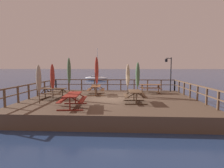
{
  "coord_description": "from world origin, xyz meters",
  "views": [
    {
      "loc": [
        0.77,
        -13.1,
        3.09
      ],
      "look_at": [
        0.0,
        0.72,
        1.8
      ],
      "focal_mm": 28.9,
      "sensor_mm": 36.0,
      "label": 1
    }
  ],
  "objects_px": {
    "picnic_table_mid_right": "(73,97)",
    "patio_umbrella_tall_mid_right": "(128,76)",
    "patio_umbrella_short_mid": "(138,75)",
    "picnic_table_mid_left": "(54,91)",
    "picnic_table_back_left": "(150,87)",
    "patio_umbrella_short_front": "(97,71)",
    "lamp_post_hooked": "(169,69)",
    "sailboat_distant": "(96,78)",
    "patio_umbrella_tall_back_right": "(52,77)",
    "patio_umbrella_tall_mid_left": "(39,79)",
    "patio_umbrella_tall_back_left": "(69,71)",
    "picnic_table_mid_centre": "(135,94)",
    "picnic_table_front_right": "(96,88)"
  },
  "relations": [
    {
      "from": "patio_umbrella_tall_back_right",
      "to": "patio_umbrella_tall_back_left",
      "type": "xyz_separation_m",
      "value": [
        0.36,
        2.91,
        0.37
      ]
    },
    {
      "from": "picnic_table_mid_left",
      "to": "picnic_table_back_left",
      "type": "height_order",
      "value": "same"
    },
    {
      "from": "patio_umbrella_tall_back_right",
      "to": "patio_umbrella_tall_mid_left",
      "type": "xyz_separation_m",
      "value": [
        -0.18,
        -1.78,
        -0.05
      ]
    },
    {
      "from": "patio_umbrella_tall_back_left",
      "to": "patio_umbrella_tall_mid_left",
      "type": "distance_m",
      "value": 4.74
    },
    {
      "from": "picnic_table_mid_left",
      "to": "patio_umbrella_tall_back_left",
      "type": "distance_m",
      "value": 3.22
    },
    {
      "from": "patio_umbrella_tall_mid_left",
      "to": "lamp_post_hooked",
      "type": "distance_m",
      "value": 11.45
    },
    {
      "from": "picnic_table_mid_right",
      "to": "picnic_table_front_right",
      "type": "distance_m",
      "value": 4.78
    },
    {
      "from": "picnic_table_back_left",
      "to": "sailboat_distant",
      "type": "distance_m",
      "value": 27.94
    },
    {
      "from": "sailboat_distant",
      "to": "patio_umbrella_tall_back_right",
      "type": "bearing_deg",
      "value": -87.83
    },
    {
      "from": "picnic_table_mid_centre",
      "to": "lamp_post_hooked",
      "type": "bearing_deg",
      "value": 57.29
    },
    {
      "from": "patio_umbrella_tall_mid_right",
      "to": "picnic_table_mid_right",
      "type": "bearing_deg",
      "value": -126.13
    },
    {
      "from": "picnic_table_front_right",
      "to": "patio_umbrella_tall_back_left",
      "type": "distance_m",
      "value": 2.97
    },
    {
      "from": "picnic_table_front_right",
      "to": "patio_umbrella_tall_back_left",
      "type": "height_order",
      "value": "patio_umbrella_tall_back_left"
    },
    {
      "from": "sailboat_distant",
      "to": "lamp_post_hooked",
      "type": "bearing_deg",
      "value": -67.54
    },
    {
      "from": "picnic_table_mid_right",
      "to": "patio_umbrella_tall_back_right",
      "type": "bearing_deg",
      "value": 130.04
    },
    {
      "from": "picnic_table_mid_left",
      "to": "picnic_table_mid_centre",
      "type": "height_order",
      "value": "same"
    },
    {
      "from": "picnic_table_mid_left",
      "to": "picnic_table_back_left",
      "type": "bearing_deg",
      "value": 24.25
    },
    {
      "from": "patio_umbrella_tall_back_right",
      "to": "patio_umbrella_short_front",
      "type": "xyz_separation_m",
      "value": [
        2.92,
        2.07,
        0.39
      ]
    },
    {
      "from": "patio_umbrella_tall_back_right",
      "to": "picnic_table_mid_centre",
      "type": "bearing_deg",
      "value": -10.55
    },
    {
      "from": "picnic_table_front_right",
      "to": "patio_umbrella_tall_mid_left",
      "type": "height_order",
      "value": "patio_umbrella_tall_mid_left"
    },
    {
      "from": "picnic_table_mid_left",
      "to": "sailboat_distant",
      "type": "height_order",
      "value": "sailboat_distant"
    },
    {
      "from": "picnic_table_mid_centre",
      "to": "picnic_table_mid_right",
      "type": "bearing_deg",
      "value": -157.6
    },
    {
      "from": "picnic_table_mid_right",
      "to": "patio_umbrella_tall_back_left",
      "type": "xyz_separation_m",
      "value": [
        -1.83,
        5.52,
        1.42
      ]
    },
    {
      "from": "picnic_table_mid_centre",
      "to": "patio_umbrella_tall_back_left",
      "type": "bearing_deg",
      "value": 143.94
    },
    {
      "from": "patio_umbrella_short_front",
      "to": "picnic_table_mid_right",
      "type": "bearing_deg",
      "value": -98.89
    },
    {
      "from": "picnic_table_mid_right",
      "to": "patio_umbrella_tall_mid_right",
      "type": "height_order",
      "value": "patio_umbrella_tall_mid_right"
    },
    {
      "from": "patio_umbrella_tall_mid_right",
      "to": "sailboat_distant",
      "type": "bearing_deg",
      "value": 103.26
    },
    {
      "from": "patio_umbrella_short_front",
      "to": "lamp_post_hooked",
      "type": "distance_m",
      "value": 6.92
    },
    {
      "from": "patio_umbrella_short_front",
      "to": "lamp_post_hooked",
      "type": "relative_size",
      "value": 0.98
    },
    {
      "from": "patio_umbrella_tall_back_right",
      "to": "patio_umbrella_tall_mid_right",
      "type": "distance_m",
      "value": 5.8
    },
    {
      "from": "picnic_table_mid_centre",
      "to": "patio_umbrella_tall_mid_left",
      "type": "relative_size",
      "value": 0.72
    },
    {
      "from": "picnic_table_front_right",
      "to": "patio_umbrella_tall_mid_right",
      "type": "distance_m",
      "value": 2.85
    },
    {
      "from": "picnic_table_mid_left",
      "to": "patio_umbrella_tall_back_right",
      "type": "xyz_separation_m",
      "value": [
        -0.05,
        -0.05,
        1.06
      ]
    },
    {
      "from": "picnic_table_mid_right",
      "to": "lamp_post_hooked",
      "type": "distance_m",
      "value": 10.22
    },
    {
      "from": "picnic_table_mid_left",
      "to": "sailboat_distant",
      "type": "relative_size",
      "value": 0.24
    },
    {
      "from": "patio_umbrella_short_mid",
      "to": "patio_umbrella_short_front",
      "type": "height_order",
      "value": "patio_umbrella_short_front"
    },
    {
      "from": "patio_umbrella_tall_back_right",
      "to": "patio_umbrella_short_front",
      "type": "height_order",
      "value": "patio_umbrella_short_front"
    },
    {
      "from": "patio_umbrella_tall_back_right",
      "to": "patio_umbrella_short_mid",
      "type": "height_order",
      "value": "patio_umbrella_short_mid"
    },
    {
      "from": "picnic_table_mid_right",
      "to": "patio_umbrella_tall_back_right",
      "type": "relative_size",
      "value": 0.89
    },
    {
      "from": "patio_umbrella_tall_mid_right",
      "to": "patio_umbrella_tall_mid_left",
      "type": "height_order",
      "value": "patio_umbrella_tall_mid_right"
    },
    {
      "from": "picnic_table_mid_left",
      "to": "patio_umbrella_short_front",
      "type": "height_order",
      "value": "patio_umbrella_short_front"
    },
    {
      "from": "patio_umbrella_tall_mid_right",
      "to": "lamp_post_hooked",
      "type": "distance_m",
      "value": 4.71
    },
    {
      "from": "patio_umbrella_short_front",
      "to": "patio_umbrella_tall_back_left",
      "type": "bearing_deg",
      "value": 161.74
    },
    {
      "from": "picnic_table_mid_right",
      "to": "picnic_table_front_right",
      "type": "relative_size",
      "value": 1.19
    },
    {
      "from": "picnic_table_back_left",
      "to": "patio_umbrella_tall_mid_left",
      "type": "distance_m",
      "value": 9.36
    },
    {
      "from": "picnic_table_mid_centre",
      "to": "picnic_table_back_left",
      "type": "distance_m",
      "value": 4.82
    },
    {
      "from": "patio_umbrella_tall_mid_right",
      "to": "sailboat_distant",
      "type": "height_order",
      "value": "sailboat_distant"
    },
    {
      "from": "patio_umbrella_short_mid",
      "to": "patio_umbrella_tall_mid_right",
      "type": "height_order",
      "value": "patio_umbrella_short_mid"
    },
    {
      "from": "patio_umbrella_short_mid",
      "to": "patio_umbrella_tall_mid_left",
      "type": "bearing_deg",
      "value": -154.43
    },
    {
      "from": "patio_umbrella_tall_back_right",
      "to": "patio_umbrella_tall_mid_right",
      "type": "bearing_deg",
      "value": 19.16
    }
  ]
}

